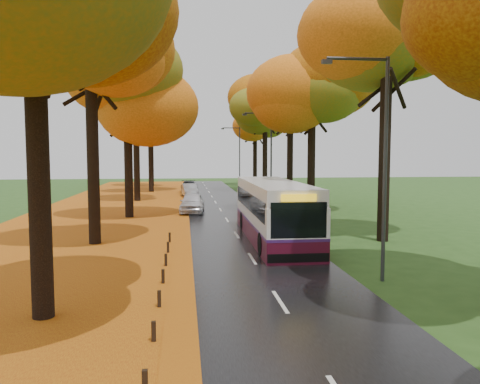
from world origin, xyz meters
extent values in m
cube|color=black|center=(0.00, 25.00, 0.02)|extent=(6.50, 90.00, 0.04)
cube|color=silver|center=(0.00, 25.00, 0.04)|extent=(0.12, 90.00, 0.01)
cube|color=maroon|center=(-9.00, 25.00, 0.01)|extent=(12.00, 90.00, 0.02)
cube|color=orange|center=(-3.05, 25.00, 0.04)|extent=(0.90, 90.00, 0.01)
cylinder|color=black|center=(-6.90, 5.50, 4.29)|extent=(0.60, 0.60, 8.58)
cylinder|color=black|center=(-7.50, 16.50, 4.58)|extent=(0.60, 0.60, 9.15)
ellipsoid|color=orange|center=(-7.50, 16.50, 10.30)|extent=(8.00, 8.00, 6.24)
cylinder|color=black|center=(-6.90, 26.50, 4.00)|extent=(0.60, 0.60, 8.00)
ellipsoid|color=orange|center=(-6.90, 26.50, 9.00)|extent=(9.20, 9.20, 7.18)
cylinder|color=black|center=(-7.50, 38.50, 4.29)|extent=(0.60, 0.60, 8.58)
ellipsoid|color=orange|center=(-7.50, 38.50, 9.65)|extent=(8.00, 8.00, 6.24)
cylinder|color=black|center=(-6.90, 49.50, 4.58)|extent=(0.60, 0.60, 9.15)
ellipsoid|color=orange|center=(-6.90, 49.50, 10.30)|extent=(9.20, 9.20, 7.18)
cylinder|color=black|center=(-7.50, 59.50, 4.00)|extent=(0.60, 0.60, 8.00)
ellipsoid|color=orange|center=(-7.50, 59.50, 9.00)|extent=(8.00, 8.00, 6.24)
cylinder|color=black|center=(7.50, 15.50, 4.61)|extent=(0.60, 0.60, 9.22)
ellipsoid|color=#CA8B0F|center=(7.50, 15.50, 10.37)|extent=(8.20, 8.20, 6.40)
cylinder|color=black|center=(6.90, 27.50, 4.10)|extent=(0.60, 0.60, 8.19)
ellipsoid|color=#CA8B0F|center=(6.90, 27.50, 9.22)|extent=(9.20, 9.20, 7.18)
cylinder|color=black|center=(7.50, 37.50, 4.35)|extent=(0.60, 0.60, 8.70)
ellipsoid|color=#CA8B0F|center=(7.50, 37.50, 9.79)|extent=(8.20, 8.20, 6.40)
cylinder|color=black|center=(6.90, 48.50, 4.61)|extent=(0.60, 0.60, 9.22)
ellipsoid|color=#CA8B0F|center=(6.90, 48.50, 10.37)|extent=(9.20, 9.20, 7.18)
cylinder|color=black|center=(7.50, 60.50, 4.10)|extent=(0.60, 0.60, 8.19)
ellipsoid|color=#CA8B0F|center=(7.50, 60.50, 9.22)|extent=(8.20, 8.20, 6.40)
cube|color=black|center=(-3.70, 0.80, 0.26)|extent=(0.11, 0.11, 0.52)
cube|color=black|center=(-3.70, 3.40, 0.26)|extent=(0.11, 0.11, 0.52)
cube|color=black|center=(-3.70, 6.00, 0.26)|extent=(0.11, 0.11, 0.52)
cube|color=black|center=(-3.70, 8.60, 0.26)|extent=(0.11, 0.11, 0.52)
cube|color=black|center=(-3.70, 11.20, 0.26)|extent=(0.11, 0.11, 0.52)
cube|color=black|center=(-3.70, 13.80, 0.26)|extent=(0.11, 0.11, 0.52)
cube|color=black|center=(-3.70, 16.40, 0.26)|extent=(0.11, 0.11, 0.52)
cylinder|color=#333538|center=(4.20, 8.00, 4.00)|extent=(0.14, 0.14, 8.00)
cylinder|color=#333538|center=(3.10, 8.00, 7.90)|extent=(2.20, 0.11, 0.11)
cube|color=#333538|center=(2.00, 8.00, 7.78)|extent=(0.35, 0.18, 0.14)
cylinder|color=#333538|center=(4.20, 30.00, 4.00)|extent=(0.14, 0.14, 8.00)
cylinder|color=#333538|center=(3.10, 30.00, 7.90)|extent=(2.20, 0.11, 0.11)
cube|color=#333538|center=(2.00, 30.00, 7.78)|extent=(0.35, 0.18, 0.14)
cylinder|color=#333538|center=(4.20, 52.00, 4.00)|extent=(0.14, 0.14, 8.00)
cylinder|color=#333538|center=(3.10, 52.00, 7.90)|extent=(2.20, 0.11, 0.11)
cube|color=#333538|center=(2.00, 52.00, 7.78)|extent=(0.35, 0.18, 0.14)
cube|color=#460A1E|center=(1.78, 16.41, 0.52)|extent=(2.79, 11.72, 0.96)
cube|color=white|center=(1.78, 16.41, 1.69)|extent=(2.79, 11.72, 1.38)
cube|color=white|center=(1.78, 16.41, 2.75)|extent=(2.73, 11.48, 0.74)
cube|color=#3E1B5E|center=(1.78, 16.41, 1.05)|extent=(2.81, 11.74, 0.13)
cube|color=black|center=(1.78, 16.41, 2.11)|extent=(2.81, 10.78, 0.90)
cube|color=black|center=(1.72, 10.60, 1.90)|extent=(2.34, 0.09, 1.49)
cube|color=yellow|center=(1.72, 10.60, 2.82)|extent=(1.46, 0.08, 0.30)
cube|color=black|center=(1.72, 10.62, 0.34)|extent=(2.60, 0.15, 0.37)
cylinder|color=black|center=(0.53, 12.45, 0.57)|extent=(0.31, 1.07, 1.06)
cylinder|color=black|center=(2.95, 12.43, 0.57)|extent=(0.31, 1.07, 1.06)
cylinder|color=black|center=(0.61, 19.94, 0.57)|extent=(0.31, 1.07, 1.06)
cylinder|color=black|center=(3.03, 19.91, 0.57)|extent=(0.31, 1.07, 1.06)
imported|color=silver|center=(-2.31, 28.46, 0.80)|extent=(2.16, 4.62, 1.53)
imported|color=gray|center=(-2.35, 42.12, 0.72)|extent=(1.85, 4.26, 1.36)
imported|color=black|center=(-2.35, 47.04, 0.72)|extent=(2.05, 4.76, 1.36)
camera|label=1|loc=(-2.92, -7.92, 4.62)|focal=35.00mm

